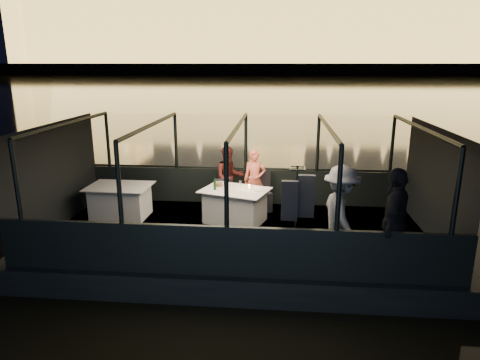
# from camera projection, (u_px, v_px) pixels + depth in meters

# --- Properties ---
(river_water) EXTENTS (500.00, 500.00, 0.00)m
(river_water) POSITION_uv_depth(u_px,v_px,m) (276.00, 84.00, 86.24)
(river_water) COLOR black
(river_water) RESTS_ON ground
(boat_hull) EXTENTS (8.60, 4.40, 1.00)m
(boat_hull) POSITION_uv_depth(u_px,v_px,m) (238.00, 253.00, 9.40)
(boat_hull) COLOR black
(boat_hull) RESTS_ON river_water
(boat_deck) EXTENTS (8.00, 4.00, 0.04)m
(boat_deck) POSITION_uv_depth(u_px,v_px,m) (238.00, 232.00, 9.28)
(boat_deck) COLOR black
(boat_deck) RESTS_ON boat_hull
(gunwale_port) EXTENTS (8.00, 0.08, 0.90)m
(gunwale_port) POSITION_uv_depth(u_px,v_px,m) (246.00, 186.00, 11.07)
(gunwale_port) COLOR black
(gunwale_port) RESTS_ON boat_deck
(gunwale_starboard) EXTENTS (8.00, 0.08, 0.90)m
(gunwale_starboard) POSITION_uv_depth(u_px,v_px,m) (227.00, 251.00, 7.23)
(gunwale_starboard) COLOR black
(gunwale_starboard) RESTS_ON boat_deck
(cabin_glass_port) EXTENTS (8.00, 0.02, 1.40)m
(cabin_glass_port) POSITION_uv_depth(u_px,v_px,m) (246.00, 142.00, 10.77)
(cabin_glass_port) COLOR #99B2B2
(cabin_glass_port) RESTS_ON gunwale_port
(cabin_glass_starboard) EXTENTS (8.00, 0.02, 1.40)m
(cabin_glass_starboard) POSITION_uv_depth(u_px,v_px,m) (226.00, 186.00, 6.93)
(cabin_glass_starboard) COLOR #99B2B2
(cabin_glass_starboard) RESTS_ON gunwale_starboard
(cabin_roof_glass) EXTENTS (8.00, 4.00, 0.02)m
(cabin_roof_glass) POSITION_uv_depth(u_px,v_px,m) (238.00, 126.00, 8.66)
(cabin_roof_glass) COLOR #99B2B2
(cabin_roof_glass) RESTS_ON boat_deck
(end_wall_fore) EXTENTS (0.02, 4.00, 2.30)m
(end_wall_fore) POSITION_uv_depth(u_px,v_px,m) (56.00, 176.00, 9.32)
(end_wall_fore) COLOR black
(end_wall_fore) RESTS_ON boat_deck
(end_wall_aft) EXTENTS (0.02, 4.00, 2.30)m
(end_wall_aft) POSITION_uv_depth(u_px,v_px,m) (436.00, 185.00, 8.61)
(end_wall_aft) COLOR black
(end_wall_aft) RESTS_ON boat_deck
(canopy_ribs) EXTENTS (8.00, 4.00, 2.30)m
(canopy_ribs) POSITION_uv_depth(u_px,v_px,m) (238.00, 180.00, 8.97)
(canopy_ribs) COLOR black
(canopy_ribs) RESTS_ON boat_deck
(embankment) EXTENTS (400.00, 140.00, 6.00)m
(embankment) POSITION_uv_depth(u_px,v_px,m) (279.00, 70.00, 210.85)
(embankment) COLOR #423D33
(embankment) RESTS_ON ground
(dining_table_central) EXTENTS (1.71, 1.45, 0.77)m
(dining_table_central) POSITION_uv_depth(u_px,v_px,m) (235.00, 206.00, 9.76)
(dining_table_central) COLOR silver
(dining_table_central) RESTS_ON boat_deck
(dining_table_aft) EXTENTS (1.47, 1.09, 0.77)m
(dining_table_aft) POSITION_uv_depth(u_px,v_px,m) (121.00, 201.00, 10.07)
(dining_table_aft) COLOR silver
(dining_table_aft) RESTS_ON boat_deck
(chair_port_left) EXTENTS (0.47, 0.47, 0.81)m
(chair_port_left) POSITION_uv_depth(u_px,v_px,m) (223.00, 195.00, 10.32)
(chair_port_left) COLOR black
(chair_port_left) RESTS_ON boat_deck
(chair_port_right) EXTENTS (0.58, 0.58, 0.96)m
(chair_port_right) POSITION_uv_depth(u_px,v_px,m) (261.00, 193.00, 10.48)
(chair_port_right) COLOR black
(chair_port_right) RESTS_ON boat_deck
(coat_stand) EXTENTS (0.60, 0.53, 1.83)m
(coat_stand) POSITION_uv_depth(u_px,v_px,m) (296.00, 217.00, 7.56)
(coat_stand) COLOR black
(coat_stand) RESTS_ON boat_deck
(person_woman_coral) EXTENTS (0.58, 0.42, 1.50)m
(person_woman_coral) POSITION_uv_depth(u_px,v_px,m) (255.00, 180.00, 10.52)
(person_woman_coral) COLOR #F57159
(person_woman_coral) RESTS_ON boat_deck
(person_man_maroon) EXTENTS (0.90, 0.80, 1.54)m
(person_man_maroon) POSITION_uv_depth(u_px,v_px,m) (229.00, 178.00, 10.69)
(person_man_maroon) COLOR #401612
(person_man_maroon) RESTS_ON boat_deck
(passenger_stripe) EXTENTS (0.88, 1.28, 1.81)m
(passenger_stripe) POSITION_uv_depth(u_px,v_px,m) (340.00, 218.00, 7.67)
(passenger_stripe) COLOR white
(passenger_stripe) RESTS_ON boat_deck
(passenger_dark) EXTENTS (0.90, 1.21, 1.90)m
(passenger_dark) POSITION_uv_depth(u_px,v_px,m) (394.00, 228.00, 7.18)
(passenger_dark) COLOR black
(passenger_dark) RESTS_ON boat_deck
(wine_bottle) EXTENTS (0.07, 0.07, 0.27)m
(wine_bottle) POSITION_uv_depth(u_px,v_px,m) (215.00, 183.00, 9.62)
(wine_bottle) COLOR #133615
(wine_bottle) RESTS_ON dining_table_central
(bread_basket) EXTENTS (0.22, 0.22, 0.08)m
(bread_basket) POSITION_uv_depth(u_px,v_px,m) (218.00, 185.00, 9.92)
(bread_basket) COLOR brown
(bread_basket) RESTS_ON dining_table_central
(amber_candle) EXTENTS (0.08, 0.08, 0.08)m
(amber_candle) POSITION_uv_depth(u_px,v_px,m) (249.00, 187.00, 9.75)
(amber_candle) COLOR #F4A93D
(amber_candle) RESTS_ON dining_table_central
(plate_near) EXTENTS (0.35, 0.35, 0.02)m
(plate_near) POSITION_uv_depth(u_px,v_px,m) (260.00, 190.00, 9.60)
(plate_near) COLOR silver
(plate_near) RESTS_ON dining_table_central
(plate_far) EXTENTS (0.28, 0.28, 0.01)m
(plate_far) POSITION_uv_depth(u_px,v_px,m) (226.00, 185.00, 9.99)
(plate_far) COLOR silver
(plate_far) RESTS_ON dining_table_central
(wine_glass_white) EXTENTS (0.07, 0.07, 0.19)m
(wine_glass_white) POSITION_uv_depth(u_px,v_px,m) (223.00, 185.00, 9.67)
(wine_glass_white) COLOR silver
(wine_glass_white) RESTS_ON dining_table_central
(wine_glass_red) EXTENTS (0.07, 0.07, 0.19)m
(wine_glass_red) POSITION_uv_depth(u_px,v_px,m) (250.00, 181.00, 10.00)
(wine_glass_red) COLOR silver
(wine_glass_red) RESTS_ON dining_table_central
(wine_glass_empty) EXTENTS (0.07, 0.07, 0.19)m
(wine_glass_empty) POSITION_uv_depth(u_px,v_px,m) (240.00, 185.00, 9.67)
(wine_glass_empty) COLOR silver
(wine_glass_empty) RESTS_ON dining_table_central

